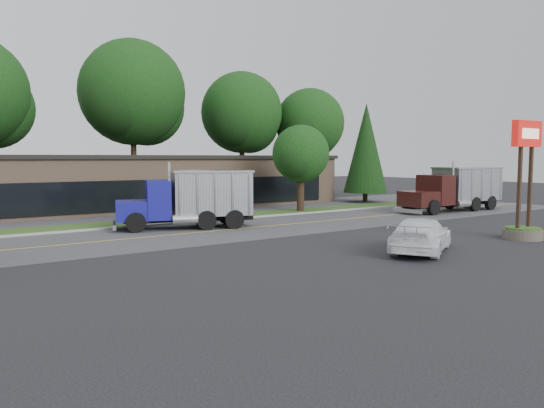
{
  "coord_description": "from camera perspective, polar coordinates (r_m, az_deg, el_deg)",
  "views": [
    {
      "loc": [
        -15.25,
        -16.84,
        4.13
      ],
      "look_at": [
        0.01,
        4.69,
        1.8
      ],
      "focal_mm": 35.0,
      "sensor_mm": 36.0,
      "label": 1
    }
  ],
  "objects": [
    {
      "name": "tree_far_e",
      "position": [
        62.14,
        4.11,
        8.32
      ],
      "size": [
        8.46,
        7.96,
        12.06
      ],
      "color": "#382619",
      "rests_on": "ground"
    },
    {
      "name": "bilo_sign",
      "position": [
        29.55,
        25.5,
        0.46
      ],
      "size": [
        2.2,
        1.9,
        5.95
      ],
      "color": "#6B6054",
      "rests_on": "ground"
    },
    {
      "name": "evergreen_right",
      "position": [
        49.57,
        10.07,
        5.95
      ],
      "size": [
        3.99,
        3.99,
        9.07
      ],
      "color": "#382619",
      "rests_on": "ground"
    },
    {
      "name": "dump_truck_blue",
      "position": [
        31.21,
        -8.5,
        0.71
      ],
      "size": [
        8.11,
        4.86,
        3.36
      ],
      "rotation": [
        0.0,
        0.0,
        2.81
      ],
      "color": "black",
      "rests_on": "ground"
    },
    {
      "name": "road",
      "position": [
        30.29,
        -4.74,
        -2.81
      ],
      "size": [
        60.0,
        8.0,
        0.02
      ],
      "primitive_type": "cube",
      "color": "#59595E",
      "rests_on": "ground"
    },
    {
      "name": "ground",
      "position": [
        23.09,
        6.75,
        -5.29
      ],
      "size": [
        140.0,
        140.0,
        0.0
      ],
      "primitive_type": "plane",
      "color": "#2D2D32",
      "rests_on": "ground"
    },
    {
      "name": "strip_mall",
      "position": [
        46.23,
        -13.39,
        2.27
      ],
      "size": [
        32.0,
        12.0,
        4.0
      ],
      "primitive_type": "cube",
      "color": "#9A785E",
      "rests_on": "ground"
    },
    {
      "name": "tree_far_c",
      "position": [
        54.85,
        -14.66,
        10.99
      ],
      "size": [
        10.94,
        10.3,
        15.61
      ],
      "color": "#382619",
      "rests_on": "ground"
    },
    {
      "name": "curb",
      "position": [
        33.94,
        -8.35,
        -2.0
      ],
      "size": [
        60.0,
        0.3,
        0.12
      ],
      "primitive_type": "cube",
      "color": "#9E9E99",
      "rests_on": "ground"
    },
    {
      "name": "grass_verge",
      "position": [
        35.54,
        -9.67,
        -1.7
      ],
      "size": [
        60.0,
        3.4,
        0.03
      ],
      "primitive_type": "cube",
      "color": "#31521C",
      "rests_on": "ground"
    },
    {
      "name": "tree_verge",
      "position": [
        40.72,
        3.13,
        5.14
      ],
      "size": [
        4.63,
        4.36,
        6.61
      ],
      "color": "#382619",
      "rests_on": "ground"
    },
    {
      "name": "dump_truck_maroon",
      "position": [
        43.32,
        19.24,
        1.69
      ],
      "size": [
        9.8,
        2.8,
        3.36
      ],
      "rotation": [
        0.0,
        0.0,
        3.12
      ],
      "color": "black",
      "rests_on": "ground"
    },
    {
      "name": "center_line",
      "position": [
        30.29,
        -4.74,
        -2.81
      ],
      "size": [
        60.0,
        0.12,
        0.01
      ],
      "primitive_type": "cube",
      "color": "gold",
      "rests_on": "ground"
    },
    {
      "name": "far_parking",
      "position": [
        40.08,
        -12.77,
        -1.0
      ],
      "size": [
        60.0,
        7.0,
        0.02
      ],
      "primitive_type": "cube",
      "color": "#59595E",
      "rests_on": "ground"
    },
    {
      "name": "rally_car",
      "position": [
        24.01,
        15.7,
        -3.23
      ],
      "size": [
        5.55,
        4.38,
        1.5
      ],
      "primitive_type": "imported",
      "rotation": [
        0.0,
        0.0,
        2.08
      ],
      "color": "white",
      "rests_on": "ground"
    },
    {
      "name": "tree_far_d",
      "position": [
        59.17,
        -3.21,
        9.36
      ],
      "size": [
        9.44,
        8.89,
        13.47
      ],
      "color": "#382619",
      "rests_on": "ground"
    }
  ]
}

